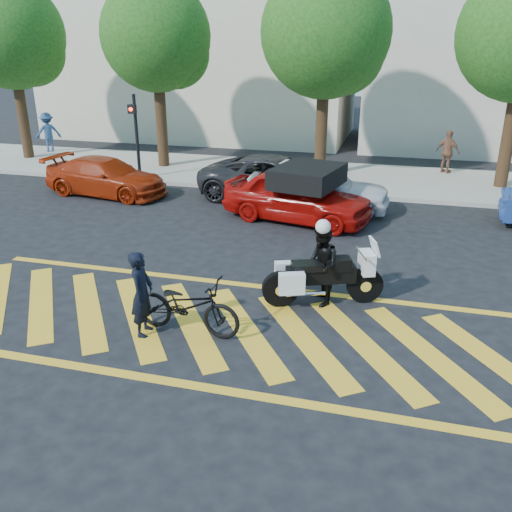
% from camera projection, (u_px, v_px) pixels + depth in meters
% --- Properties ---
extents(ground, '(90.00, 90.00, 0.00)m').
position_uv_depth(ground, '(220.00, 326.00, 10.23)').
color(ground, black).
rests_on(ground, ground).
extents(sidewalk, '(60.00, 5.00, 0.15)m').
position_uv_depth(sidewalk, '(319.00, 177.00, 20.95)').
color(sidewalk, '#9E998E').
rests_on(sidewalk, ground).
extents(crosswalk, '(12.33, 4.00, 0.01)m').
position_uv_depth(crosswalk, '(218.00, 326.00, 10.24)').
color(crosswalk, gold).
rests_on(crosswalk, ground).
extents(building_left, '(16.00, 8.00, 10.00)m').
position_uv_depth(building_left, '(202.00, 39.00, 29.10)').
color(building_left, beige).
rests_on(building_left, ground).
extents(tree_far_left, '(4.40, 4.40, 7.41)m').
position_uv_depth(tree_far_left, '(14.00, 38.00, 22.26)').
color(tree_far_left, black).
rests_on(tree_far_left, ground).
extents(tree_left, '(4.20, 4.20, 7.26)m').
position_uv_depth(tree_left, '(160.00, 40.00, 20.71)').
color(tree_left, black).
rests_on(tree_left, ground).
extents(tree_center, '(4.60, 4.60, 7.56)m').
position_uv_depth(tree_center, '(329.00, 37.00, 19.10)').
color(tree_center, black).
rests_on(tree_center, ground).
extents(signal_pole, '(0.28, 0.43, 3.20)m').
position_uv_depth(signal_pole, '(136.00, 131.00, 19.80)').
color(signal_pole, black).
rests_on(signal_pole, ground).
extents(officer_bike, '(0.45, 0.63, 1.61)m').
position_uv_depth(officer_bike, '(142.00, 294.00, 9.70)').
color(officer_bike, black).
rests_on(officer_bike, ground).
extents(bicycle, '(2.10, 0.87, 1.08)m').
position_uv_depth(bicycle, '(187.00, 306.00, 9.84)').
color(bicycle, black).
rests_on(bicycle, ground).
extents(police_motorcycle, '(2.38, 1.29, 1.10)m').
position_uv_depth(police_motorcycle, '(321.00, 277.00, 10.89)').
color(police_motorcycle, black).
rests_on(police_motorcycle, ground).
extents(officer_moto, '(0.88, 0.98, 1.66)m').
position_uv_depth(officer_moto, '(321.00, 266.00, 10.81)').
color(officer_moto, black).
rests_on(officer_moto, ground).
extents(red_convertible, '(4.68, 2.68, 1.50)m').
position_uv_depth(red_convertible, '(297.00, 196.00, 15.89)').
color(red_convertible, '#A10B07').
rests_on(red_convertible, ground).
extents(parked_left, '(4.54, 2.28, 1.26)m').
position_uv_depth(parked_left, '(106.00, 177.00, 18.61)').
color(parked_left, '#9A2309').
rests_on(parked_left, ground).
extents(parked_mid_left, '(5.38, 2.83, 1.44)m').
position_uv_depth(parked_mid_left, '(278.00, 179.00, 18.00)').
color(parked_mid_left, black).
rests_on(parked_mid_left, ground).
extents(parked_mid_right, '(4.48, 2.03, 1.49)m').
position_uv_depth(parked_mid_right, '(318.00, 188.00, 16.79)').
color(parked_mid_right, silver).
rests_on(parked_mid_right, ground).
extents(pedestrian_left, '(1.27, 1.26, 1.76)m').
position_uv_depth(pedestrian_left, '(48.00, 132.00, 24.99)').
color(pedestrian_left, '#2C4D7B').
rests_on(pedestrian_left, sidewalk).
extents(pedestrian_right, '(1.03, 0.87, 1.65)m').
position_uv_depth(pedestrian_right, '(448.00, 152.00, 20.95)').
color(pedestrian_right, brown).
rests_on(pedestrian_right, sidewalk).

